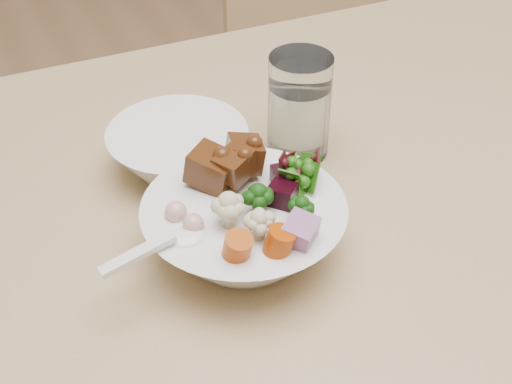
{
  "coord_description": "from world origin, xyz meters",
  "views": [
    {
      "loc": [
        -0.42,
        -0.5,
        1.19
      ],
      "look_at": [
        -0.2,
        -0.02,
        0.77
      ],
      "focal_mm": 50.0,
      "sensor_mm": 36.0,
      "label": 1
    }
  ],
  "objects_px": {
    "food_bowl": "(245,225)",
    "side_bowl": "(179,151)",
    "chair_far": "(325,81)",
    "water_glass": "(299,110)",
    "dining_table": "(413,223)"
  },
  "relations": [
    {
      "from": "food_bowl",
      "to": "water_glass",
      "type": "relative_size",
      "value": 1.61
    },
    {
      "from": "side_bowl",
      "to": "chair_far",
      "type": "bearing_deg",
      "value": 46.3
    },
    {
      "from": "dining_table",
      "to": "water_glass",
      "type": "distance_m",
      "value": 0.19
    },
    {
      "from": "chair_far",
      "to": "food_bowl",
      "type": "distance_m",
      "value": 0.85
    },
    {
      "from": "dining_table",
      "to": "chair_far",
      "type": "height_order",
      "value": "chair_far"
    },
    {
      "from": "water_glass",
      "to": "side_bowl",
      "type": "xyz_separation_m",
      "value": [
        -0.14,
        0.02,
        -0.03
      ]
    },
    {
      "from": "dining_table",
      "to": "chair_far",
      "type": "distance_m",
      "value": 0.69
    },
    {
      "from": "chair_far",
      "to": "food_bowl",
      "type": "xyz_separation_m",
      "value": [
        -0.46,
        -0.65,
        0.29
      ]
    },
    {
      "from": "food_bowl",
      "to": "water_glass",
      "type": "bearing_deg",
      "value": 46.56
    },
    {
      "from": "side_bowl",
      "to": "dining_table",
      "type": "bearing_deg",
      "value": -26.34
    },
    {
      "from": "food_bowl",
      "to": "water_glass",
      "type": "distance_m",
      "value": 0.18
    },
    {
      "from": "chair_far",
      "to": "side_bowl",
      "type": "relative_size",
      "value": 5.05
    },
    {
      "from": "food_bowl",
      "to": "side_bowl",
      "type": "height_order",
      "value": "food_bowl"
    },
    {
      "from": "dining_table",
      "to": "side_bowl",
      "type": "bearing_deg",
      "value": 153.96
    },
    {
      "from": "food_bowl",
      "to": "side_bowl",
      "type": "relative_size",
      "value": 1.25
    }
  ]
}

